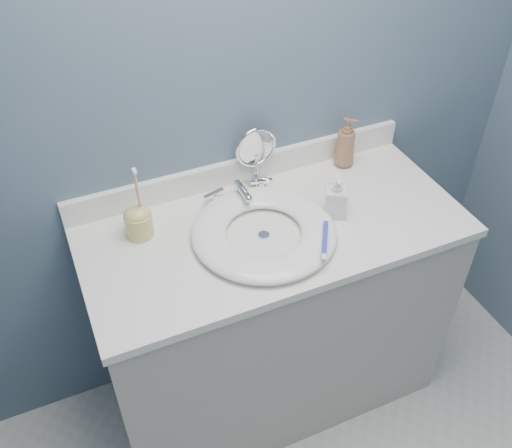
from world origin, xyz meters
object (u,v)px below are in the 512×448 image
soap_bottle_clear (336,196)px  toothbrush_holder (138,221)px  makeup_mirror (256,154)px  soap_bottle_amber (346,142)px

soap_bottle_clear → toothbrush_holder: (-0.60, 0.15, -0.02)m
soap_bottle_clear → toothbrush_holder: bearing=-165.2°
makeup_mirror → soap_bottle_amber: 0.33m
makeup_mirror → soap_bottle_clear: bearing=-59.0°
makeup_mirror → soap_bottle_clear: makeup_mirror is taller
soap_bottle_clear → toothbrush_holder: size_ratio=0.60×
soap_bottle_clear → soap_bottle_amber: bearing=83.1°
soap_bottle_amber → soap_bottle_clear: 0.28m
soap_bottle_clear → makeup_mirror: bearing=151.7°
soap_bottle_amber → soap_bottle_clear: bearing=-170.5°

